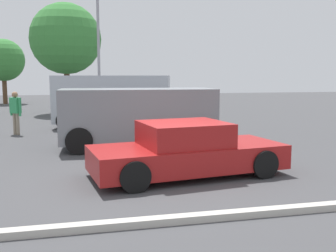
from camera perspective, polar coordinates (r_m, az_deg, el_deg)
ground_plane at (r=8.93m, az=0.56°, el=-7.48°), size 80.00×80.00×0.00m
sedan_foreground at (r=8.94m, az=2.75°, el=-3.69°), size 4.62×2.37×1.25m
dog at (r=11.15m, az=15.31°, el=-3.25°), size 0.28×0.65×0.45m
van_white at (r=17.49m, az=-8.03°, el=3.87°), size 5.35×3.28×2.30m
suv_dark at (r=12.46m, az=-4.47°, el=1.58°), size 4.92×2.21×1.88m
pedestrian at (r=16.18m, az=-21.48°, el=2.32°), size 0.46×0.45×1.68m
parking_curb at (r=6.41m, az=6.51°, el=-13.07°), size 8.26×0.20×0.12m
light_post_mid at (r=20.60m, az=-10.23°, el=13.95°), size 0.44×0.44×6.99m
tree_back_left at (r=34.39m, az=-23.04°, el=8.88°), size 3.38×3.38×5.23m
tree_back_center at (r=24.61m, az=-14.80°, el=12.26°), size 4.23×4.23×6.60m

